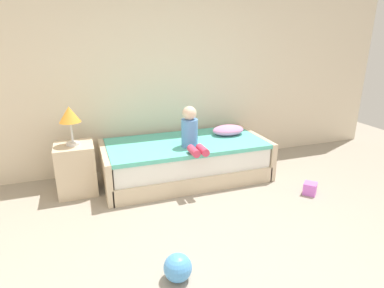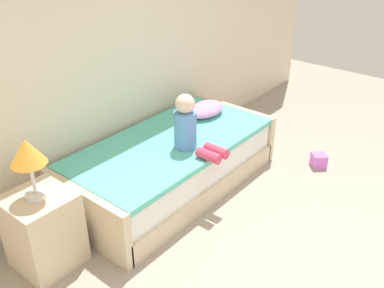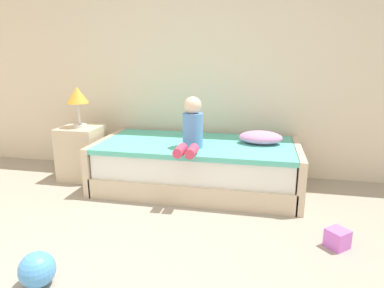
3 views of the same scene
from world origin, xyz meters
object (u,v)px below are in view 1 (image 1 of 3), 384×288
object	(u,v)px
child_figure	(191,131)
pillow	(228,130)
bed	(186,160)
nightstand	(76,169)
toy_ball	(178,268)
table_lamp	(70,116)
toy_block	(310,189)

from	to	relation	value
child_figure	pillow	bearing A→B (deg)	26.61
bed	pillow	size ratio (longest dim) A/B	4.80
nightstand	pillow	distance (m)	2.02
nightstand	toy_ball	world-z (taller)	nightstand
table_lamp	toy_ball	xyz separation A→B (m)	(0.69, -1.82, -0.83)
pillow	toy_ball	xyz separation A→B (m)	(-1.30, -1.87, -0.45)
pillow	toy_ball	distance (m)	2.33
nightstand	toy_block	xyz separation A→B (m)	(2.59, -0.98, -0.23)
nightstand	toy_ball	distance (m)	1.95
toy_block	pillow	bearing A→B (deg)	119.80
nightstand	toy_block	world-z (taller)	nightstand
child_figure	toy_ball	distance (m)	1.78
table_lamp	pillow	distance (m)	2.03
table_lamp	bed	bearing A→B (deg)	-1.85
child_figure	pillow	world-z (taller)	child_figure
toy_block	table_lamp	bearing A→B (deg)	159.26
table_lamp	toy_ball	size ratio (longest dim) A/B	2.03
nightstand	pillow	bearing A→B (deg)	1.62
table_lamp	toy_ball	distance (m)	2.11
bed	pillow	bearing A→B (deg)	8.77
nightstand	table_lamp	bearing A→B (deg)	0.00
child_figure	nightstand	bearing A→B (deg)	168.55
child_figure	toy_ball	bearing A→B (deg)	-112.76
toy_ball	child_figure	bearing A→B (deg)	67.24
table_lamp	pillow	xyz separation A→B (m)	(2.00, 0.06, -0.37)
pillow	toy_ball	world-z (taller)	pillow
table_lamp	toy_block	world-z (taller)	table_lamp
pillow	toy_ball	size ratio (longest dim) A/B	1.98
bed	table_lamp	distance (m)	1.52
table_lamp	child_figure	size ratio (longest dim) A/B	0.88
bed	nightstand	world-z (taller)	nightstand
bed	toy_ball	xyz separation A→B (m)	(-0.66, -1.77, -0.14)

